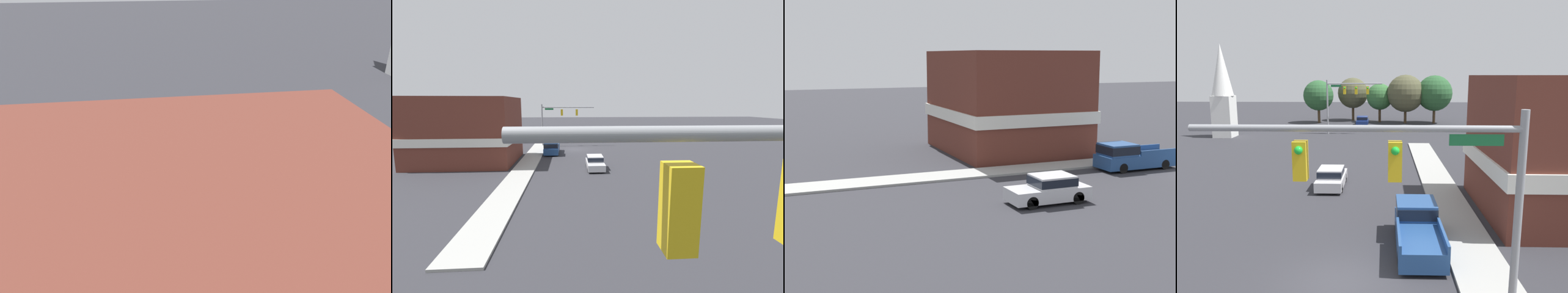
% 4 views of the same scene
% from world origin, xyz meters
% --- Properties ---
extents(sidewalk_curb, '(2.40, 60.00, 0.14)m').
position_xyz_m(sidewalk_curb, '(5.70, 0.00, 0.07)').
color(sidewalk_curb, '#9E9E99').
rests_on(sidewalk_curb, ground).
extents(car_lead, '(1.82, 4.26, 1.46)m').
position_xyz_m(car_lead, '(-2.01, 12.61, 0.76)').
color(car_lead, black).
rests_on(car_lead, ground).
extents(pickup_truck_parked, '(2.01, 5.44, 1.81)m').
position_xyz_m(pickup_truck_parked, '(3.30, 3.51, 0.89)').
color(pickup_truck_parked, black).
rests_on(pickup_truck_parked, ground).
extents(corner_brick_building, '(11.68, 9.85, 7.88)m').
position_xyz_m(corner_brick_building, '(13.09, 8.10, 3.84)').
color(corner_brick_building, brown).
rests_on(corner_brick_building, ground).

